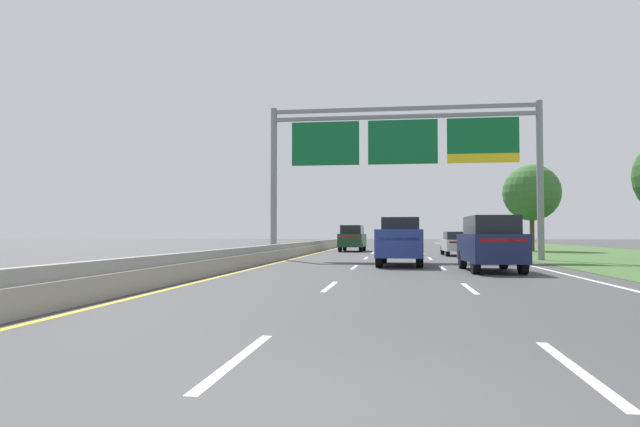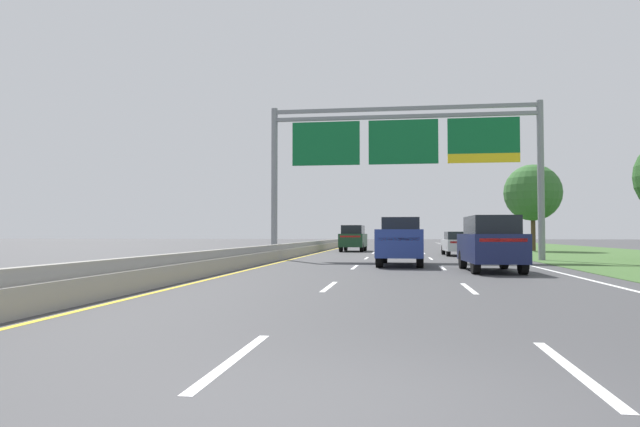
# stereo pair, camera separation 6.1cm
# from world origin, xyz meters

# --- Properties ---
(ground_plane) EXTENTS (220.00, 220.00, 0.00)m
(ground_plane) POSITION_xyz_m (0.00, 35.00, 0.00)
(ground_plane) COLOR #3D3D3F
(lane_striping) EXTENTS (11.96, 106.00, 0.01)m
(lane_striping) POSITION_xyz_m (0.00, 34.54, 0.00)
(lane_striping) COLOR white
(lane_striping) RESTS_ON ground
(grass_verge_right) EXTENTS (14.00, 110.00, 0.02)m
(grass_verge_right) POSITION_xyz_m (13.95, 35.00, 0.01)
(grass_verge_right) COLOR #3D602D
(grass_verge_right) RESTS_ON ground
(median_barrier_concrete) EXTENTS (0.60, 110.00, 0.85)m
(median_barrier_concrete) POSITION_xyz_m (-6.60, 35.00, 0.35)
(median_barrier_concrete) COLOR #99968E
(median_barrier_concrete) RESTS_ON ground
(overhead_sign_gantry) EXTENTS (15.06, 0.42, 8.67)m
(overhead_sign_gantry) POSITION_xyz_m (0.30, 26.92, 6.18)
(overhead_sign_gantry) COLOR gray
(overhead_sign_gantry) RESTS_ON ground
(pickup_truck_blue) EXTENTS (2.15, 5.45, 2.20)m
(pickup_truck_blue) POSITION_xyz_m (0.11, 21.35, 1.07)
(pickup_truck_blue) COLOR navy
(pickup_truck_blue) RESTS_ON ground
(car_silver_right_lane_sedan) EXTENTS (1.94, 4.45, 1.57)m
(car_silver_right_lane_sedan) POSITION_xyz_m (3.89, 33.35, 0.82)
(car_silver_right_lane_sedan) COLOR #B2B5BA
(car_silver_right_lane_sedan) RESTS_ON ground
(car_darkgreen_left_lane_suv) EXTENTS (2.02, 4.75, 2.11)m
(car_darkgreen_left_lane_suv) POSITION_xyz_m (-3.64, 41.25, 1.10)
(car_darkgreen_left_lane_suv) COLOR #193D23
(car_darkgreen_left_lane_suv) RESTS_ON ground
(car_navy_right_lane_suv) EXTENTS (2.04, 4.75, 2.11)m
(car_navy_right_lane_suv) POSITION_xyz_m (3.50, 17.49, 1.10)
(car_navy_right_lane_suv) COLOR #161E47
(car_navy_right_lane_suv) RESTS_ON ground
(roadside_tree_far) EXTENTS (4.64, 4.64, 7.14)m
(roadside_tree_far) POSITION_xyz_m (10.96, 43.60, 4.80)
(roadside_tree_far) COLOR #4C3823
(roadside_tree_far) RESTS_ON ground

